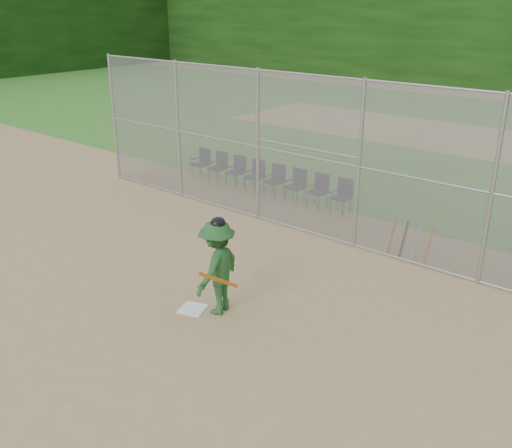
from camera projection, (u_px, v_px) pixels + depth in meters
The scene contains 15 objects.
ground at pixel (172, 315), 10.79m from camera, with size 100.00×100.00×0.00m, color tan.
grass_strip at pixel (493, 143), 23.70m from camera, with size 100.00×100.00×0.00m, color #316F21.
dirt_patch_far at pixel (493, 143), 23.70m from camera, with size 24.00×24.00×0.00m, color tan.
backstop_fence at pixel (322, 157), 13.62m from camera, with size 16.09×0.09×4.00m.
home_plate at pixel (193, 309), 10.99m from camera, with size 0.48×0.48×0.02m, color white.
batter_at_plate at pixel (218, 267), 10.61m from camera, with size 1.01×1.42×1.93m.
spare_bats at pixel (410, 241), 13.08m from camera, with size 0.96×0.41×0.83m.
chair_0 at pixel (200, 163), 18.99m from camera, with size 0.54×0.52×0.96m, color black, non-canonical shape.
chair_1 at pixel (217, 167), 18.53m from camera, with size 0.54×0.52×0.96m, color black, non-canonical shape.
chair_2 at pixel (235, 172), 18.06m from camera, with size 0.54×0.52×0.96m, color black, non-canonical shape.
chair_3 at pixel (254, 176), 17.60m from camera, with size 0.54×0.52×0.96m, color black, non-canonical shape.
chair_4 at pixel (274, 181), 17.14m from camera, with size 0.54×0.52×0.96m, color black, non-canonical shape.
chair_5 at pixel (295, 186), 16.68m from camera, with size 0.54×0.52×0.96m, color black, non-canonical shape.
chair_6 at pixel (317, 191), 16.22m from camera, with size 0.54×0.52×0.96m, color black, non-canonical shape.
chair_7 at pixel (341, 197), 15.76m from camera, with size 0.54×0.52×0.96m, color black, non-canonical shape.
Camera 1 is at (7.20, -6.24, 5.58)m, focal length 40.00 mm.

